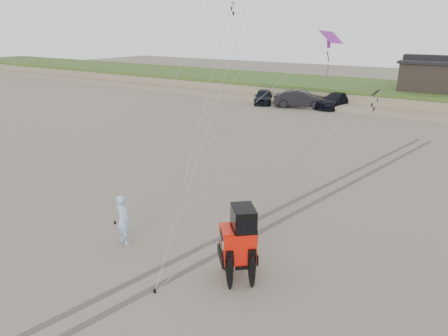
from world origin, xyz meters
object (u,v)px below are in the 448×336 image
Objects in this scene: cabin at (437,75)px; truck_c at (336,101)px; truck_b at (300,99)px; jeep at (237,250)px; truck_a at (263,97)px; man at (123,219)px.

truck_c is (-7.83, -5.49, -2.49)m from cabin.
truck_c is at bearing -82.11° from truck_b.
jeep reaches higher than truck_c.
truck_c is (7.23, 1.70, 0.02)m from truck_a.
man is at bearing -128.50° from jeep.
cabin is 1.24× the size of truck_c.
cabin reaches higher than truck_a.
cabin is 9.88m from truck_c.
jeep reaches higher than man.
truck_b is at bearing -25.67° from truck_a.
cabin is at bearing -77.80° from truck_b.
cabin is 1.24× the size of truck_b.
cabin reaches higher than jeep.
jeep is (11.68, -29.36, 0.12)m from truck_b.
man is (6.96, -29.79, 0.10)m from truck_b.
jeep is at bearing -179.59° from truck_b.
man is (11.18, -29.77, 0.22)m from truck_a.
truck_b reaches higher than truck_c.
truck_c is (3.01, 1.68, -0.10)m from truck_b.
man is (-4.72, -0.42, -0.02)m from jeep.
truck_c is 2.71× the size of man.
truck_a is 31.80m from man.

